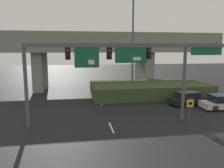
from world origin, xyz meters
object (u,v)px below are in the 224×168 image
highway_light_pole_near (133,28)px  parked_sedan_near_right (188,99)px  speed_limit_sign (190,108)px  signal_gantry (122,59)px  parked_sedan_mid_right (223,102)px

highway_light_pole_near → parked_sedan_near_right: 11.56m
speed_limit_sign → signal_gantry: bearing=164.5°
parked_sedan_near_right → parked_sedan_mid_right: parked_sedan_mid_right is taller
parked_sedan_mid_right → signal_gantry: bearing=-164.0°
signal_gantry → speed_limit_sign: size_ratio=7.67×
parked_sedan_near_right → parked_sedan_mid_right: (2.60, -2.30, 0.02)m
signal_gantry → highway_light_pole_near: (3.73, 11.38, 3.57)m
speed_limit_sign → parked_sedan_near_right: size_ratio=0.46×
highway_light_pole_near → parked_sedan_near_right: bearing=-54.1°
signal_gantry → highway_light_pole_near: bearing=71.8°
highway_light_pole_near → signal_gantry: bearing=-108.2°
signal_gantry → parked_sedan_mid_right: (11.10, 2.50, -4.63)m
signal_gantry → speed_limit_sign: signal_gantry is taller
speed_limit_sign → parked_sedan_mid_right: size_ratio=0.46×
speed_limit_sign → highway_light_pole_near: highway_light_pole_near is taller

